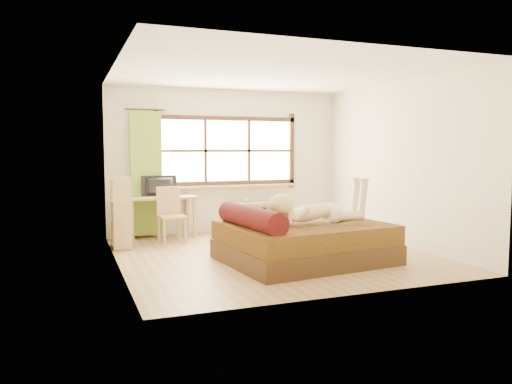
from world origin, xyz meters
name	(u,v)px	position (x,y,z in m)	size (l,w,h in m)	color
floor	(273,254)	(0.00, 0.00, 0.00)	(4.50, 4.50, 0.00)	#9E754C
ceiling	(273,73)	(0.00, 0.00, 2.70)	(4.50, 4.50, 0.00)	white
wall_back	(227,161)	(0.00, 2.25, 1.35)	(4.50, 4.50, 0.00)	silver
wall_front	(354,171)	(0.00, -2.25, 1.35)	(4.50, 4.50, 0.00)	silver
wall_left	(117,167)	(-2.25, 0.00, 1.35)	(4.50, 4.50, 0.00)	silver
wall_right	(399,163)	(2.25, 0.00, 1.35)	(4.50, 4.50, 0.00)	silver
window	(228,153)	(0.00, 2.22, 1.51)	(2.80, 0.16, 1.46)	#FFEDBF
curtain	(146,174)	(-1.55, 2.13, 1.15)	(0.55, 0.10, 2.20)	#4D7F22
bed	(301,241)	(0.19, -0.59, 0.30)	(2.36, 1.98, 0.83)	#381B10
woman	(316,200)	(0.40, -0.63, 0.87)	(1.53, 0.44, 0.65)	beige
kitten	(255,215)	(-0.47, -0.48, 0.68)	(0.33, 0.13, 0.26)	black
desk	(161,202)	(-1.33, 1.95, 0.65)	(1.24, 0.64, 0.75)	tan
monitor	(160,186)	(-1.33, 2.00, 0.93)	(0.63, 0.08, 0.36)	black
chair	(170,211)	(-1.24, 1.59, 0.52)	(0.45, 0.45, 0.94)	tan
pipe_shelf	(260,210)	(0.61, 2.07, 0.41)	(1.15, 0.37, 0.64)	tan
cup	(245,200)	(0.30, 2.07, 0.61)	(0.11, 0.11, 0.09)	gray
book	(269,201)	(0.80, 2.07, 0.57)	(0.15, 0.21, 0.02)	gray
bookshelf	(121,212)	(-2.08, 1.31, 0.58)	(0.28, 0.50, 1.14)	tan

